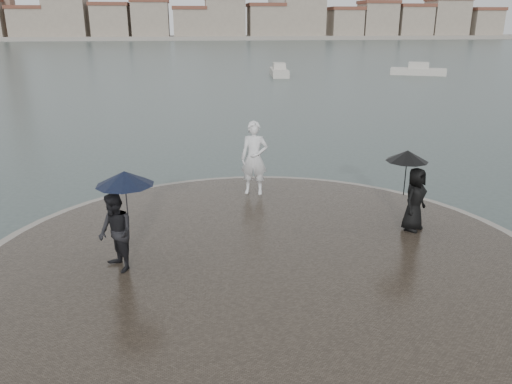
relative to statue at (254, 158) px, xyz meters
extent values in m
cylinder|color=gray|center=(-0.36, -4.40, -1.26)|extent=(12.50, 12.50, 0.32)
cylinder|color=#2D261E|center=(-0.36, -4.40, -1.24)|extent=(11.90, 11.90, 0.36)
imported|color=silver|center=(0.00, 0.00, 0.00)|extent=(0.89, 0.70, 2.13)
imported|color=black|center=(-3.34, -4.39, -0.26)|extent=(0.93, 0.99, 1.61)
cylinder|color=black|center=(-3.09, -4.29, 0.29)|extent=(0.02, 0.02, 0.90)
cone|color=black|center=(-3.09, -4.29, 0.84)|extent=(1.14, 1.14, 0.28)
imported|color=black|center=(3.44, -3.20, -0.29)|extent=(0.89, 0.86, 1.55)
cylinder|color=black|center=(3.19, -3.10, 0.24)|extent=(0.02, 0.02, 0.90)
cone|color=black|center=(3.19, -3.10, 0.76)|extent=(0.98, 0.98, 0.26)
cube|color=gray|center=(-0.36, 155.10, -0.82)|extent=(260.00, 20.00, 1.20)
cube|color=gray|center=(-48.36, 152.10, 3.08)|extent=(10.00, 10.00, 9.00)
cube|color=brown|center=(-48.36, 152.10, 8.08)|extent=(10.60, 10.60, 1.00)
cube|color=gray|center=(-37.36, 152.10, 4.58)|extent=(12.00, 10.00, 12.00)
cube|color=gray|center=(-24.36, 152.10, 3.58)|extent=(11.00, 10.00, 10.00)
cube|color=brown|center=(-24.36, 152.10, 9.08)|extent=(11.60, 10.60, 1.00)
cube|color=gray|center=(-12.36, 152.10, 4.08)|extent=(11.00, 10.00, 11.00)
cube|color=brown|center=(-12.36, 152.10, 10.08)|extent=(11.60, 10.60, 1.00)
cube|color=gray|center=(-0.36, 152.10, 3.08)|extent=(10.00, 10.00, 9.00)
cube|color=brown|center=(-0.36, 152.10, 8.08)|extent=(10.60, 10.60, 1.00)
cube|color=gray|center=(10.64, 152.10, 4.58)|extent=(12.00, 10.00, 12.00)
cube|color=gray|center=(23.64, 152.10, 3.58)|extent=(11.00, 10.00, 10.00)
cube|color=brown|center=(23.64, 152.10, 9.08)|extent=(11.60, 10.60, 1.00)
cube|color=gray|center=(35.64, 152.10, 5.08)|extent=(13.00, 10.00, 13.00)
cube|color=gray|center=(49.64, 152.10, 3.08)|extent=(10.00, 10.00, 9.00)
cube|color=brown|center=(49.64, 152.10, 8.08)|extent=(10.60, 10.60, 1.00)
cube|color=gray|center=(60.64, 152.10, 4.08)|extent=(11.00, 10.00, 11.00)
cube|color=brown|center=(60.64, 152.10, 10.08)|extent=(11.60, 10.60, 1.00)
cube|color=gray|center=(72.64, 152.10, 3.58)|extent=(11.00, 10.00, 10.00)
cube|color=brown|center=(72.64, 152.10, 9.08)|extent=(11.60, 10.60, 1.00)
cube|color=gray|center=(84.64, 152.10, 4.58)|extent=(12.00, 10.00, 12.00)
cube|color=gray|center=(97.64, 152.10, 3.08)|extent=(10.00, 10.00, 9.00)
cube|color=brown|center=(97.64, 152.10, 8.08)|extent=(10.60, 10.60, 1.00)
sphere|color=gray|center=(29.64, 154.10, 10.58)|extent=(10.00, 10.00, 10.00)
cube|color=#B8B1A5|center=(7.42, 37.22, -1.17)|extent=(2.11, 5.63, 0.90)
cube|color=#B8B1A5|center=(7.42, 37.22, -0.57)|extent=(1.38, 2.10, 0.90)
cube|color=#B8B1A5|center=(21.81, 36.22, -1.17)|extent=(5.66, 3.79, 0.90)
cube|color=#B8B1A5|center=(21.81, 36.22, -0.57)|extent=(2.32, 1.94, 0.90)
camera|label=1|loc=(-1.80, -13.77, 3.68)|focal=35.00mm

